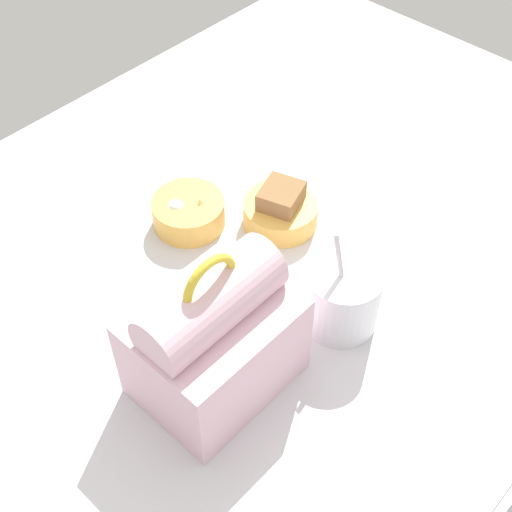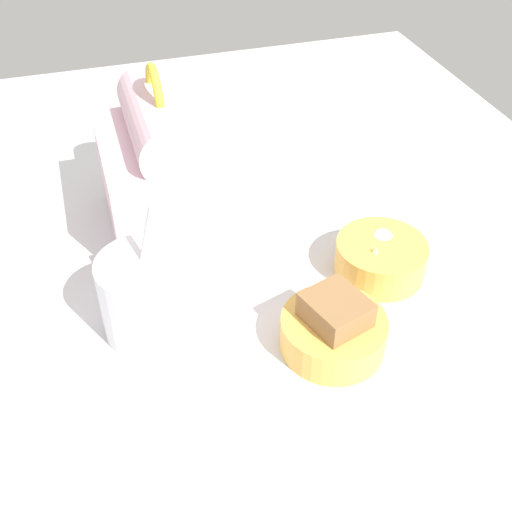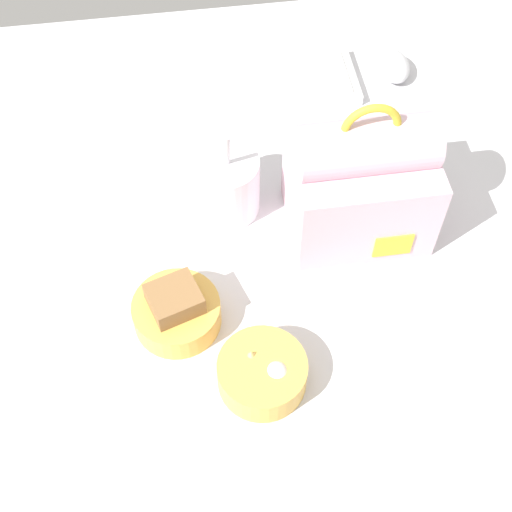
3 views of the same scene
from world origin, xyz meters
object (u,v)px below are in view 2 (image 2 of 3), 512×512
Objects in this scene: soup_cup at (147,296)px; bento_bowl_snacks at (380,257)px; lunch_bag at (164,171)px; bento_bowl_sandwich at (334,329)px.

soup_cup is 1.46× the size of bento_bowl_snacks.
lunch_bag is 1.41× the size of soup_cup.
lunch_bag is 29.04cm from bento_bowl_sandwich.
lunch_bag reaches higher than bento_bowl_sandwich.
lunch_bag is 2.06× the size of bento_bowl_snacks.
bento_bowl_sandwich reaches higher than bento_bowl_snacks.
soup_cup is 27.64cm from bento_bowl_snacks.
bento_bowl_sandwich is 1.03× the size of bento_bowl_snacks.
lunch_bag reaches higher than bento_bowl_snacks.
lunch_bag is 1.99× the size of bento_bowl_sandwich.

